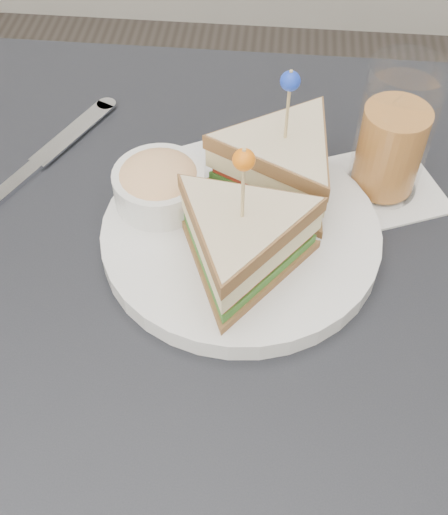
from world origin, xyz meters
TOP-DOWN VIEW (x-y plane):
  - table at (0.00, 0.00)m, footprint 0.80×0.80m
  - plate_meal at (0.02, 0.08)m, footprint 0.34×0.34m
  - cutlery_knife at (-0.20, 0.17)m, footprint 0.11×0.21m
  - drink_set at (0.16, 0.16)m, footprint 0.15×0.15m

SIDE VIEW (x-z plane):
  - table at x=0.00m, z-range 0.30..1.05m
  - cutlery_knife at x=-0.20m, z-range 0.75..0.76m
  - plate_meal at x=0.02m, z-range 0.71..0.87m
  - drink_set at x=0.16m, z-range 0.74..0.89m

